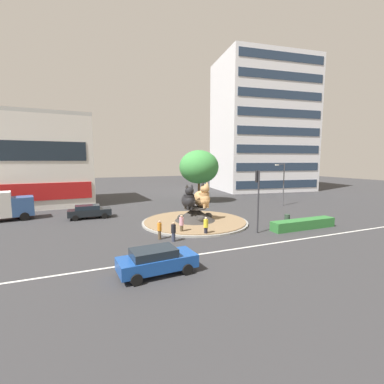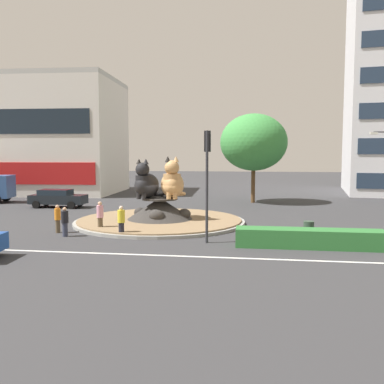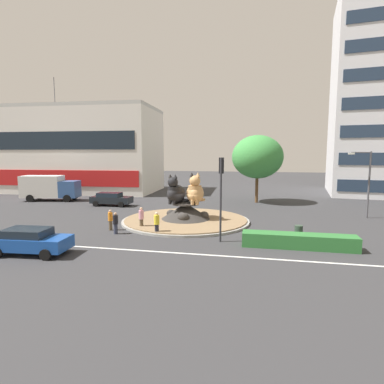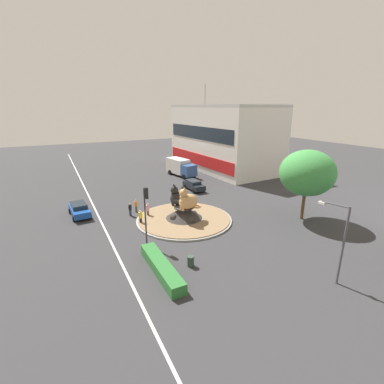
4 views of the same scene
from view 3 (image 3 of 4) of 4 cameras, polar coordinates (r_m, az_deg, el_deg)
The scene contains 18 objects.
ground_plane at distance 27.78m, azimuth -1.14°, elevation -5.34°, with size 160.00×160.00×0.00m, color #333335.
lane_centreline at distance 19.66m, azimuth -6.92°, elevation -10.56°, with size 112.00×0.20×0.01m, color silver.
roundabout_island at distance 27.67m, azimuth -1.13°, elevation -4.32°, with size 11.04×11.04×1.64m.
cat_statue_black at distance 27.25m, azimuth -2.98°, elevation -0.09°, with size 2.00×2.59×2.55m.
cat_statue_calico at distance 27.18m, azimuth 0.58°, elevation 0.02°, with size 1.82×2.92×2.70m.
traffic_light_mast at distance 21.06m, azimuth 5.25°, elevation 1.46°, with size 0.32×0.46×5.64m.
shophouse_block at distance 53.46m, azimuth -19.41°, elevation 7.13°, with size 24.56×13.33×16.88m.
clipped_hedge_strip at distance 21.16m, azimuth 18.63°, elevation -8.35°, with size 6.97×1.20×0.90m, color #2D7033.
broadleaf_tree_behind_island at distance 38.92m, azimuth 11.69°, elevation 6.20°, with size 6.08×6.08×8.11m.
streetlight_arm at distance 32.85m, azimuth 28.88°, elevation 2.07°, with size 2.11×0.75×6.10m.
pedestrian_yellow_shirt at distance 23.28m, azimuth -6.36°, elevation -5.56°, with size 0.40×0.40×1.69m.
pedestrian_black_shirt at distance 24.09m, azimuth -13.60°, elevation -5.40°, with size 0.39×0.39×1.61m.
pedestrian_pink_shirt at distance 25.14m, azimuth -9.10°, elevation -4.60°, with size 0.39×0.39×1.74m.
pedestrian_orange_shirt at distance 25.33m, azimuth -14.47°, elevation -4.81°, with size 0.35×0.35×1.60m.
sedan_on_far_lane at distance 21.10m, azimuth -27.11°, elevation -7.79°, with size 4.60×2.34×1.53m.
hatchback_near_shophouse at distance 37.18m, azimuth -14.34°, elevation -1.18°, with size 4.61×2.02×1.51m.
delivery_box_truck at distance 43.71m, azimuth -24.30°, elevation 0.77°, with size 7.25×3.66×3.16m.
litter_bin at distance 23.57m, azimuth 18.62°, elevation -6.80°, with size 0.56×0.56×0.90m.
Camera 3 is at (6.08, -26.46, 5.88)m, focal length 29.65 mm.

